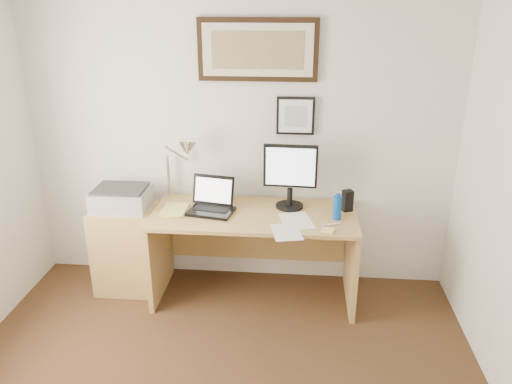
# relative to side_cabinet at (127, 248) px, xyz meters

# --- Properties ---
(wall_back) EXTENTS (3.50, 0.02, 2.50)m
(wall_back) POSITION_rel_side_cabinet_xyz_m (0.92, 0.32, 0.89)
(wall_back) COLOR silver
(wall_back) RESTS_ON ground
(side_cabinet) EXTENTS (0.50, 0.40, 0.73)m
(side_cabinet) POSITION_rel_side_cabinet_xyz_m (0.00, 0.00, 0.00)
(side_cabinet) COLOR #AF8B49
(side_cabinet) RESTS_ON floor
(water_bottle) EXTENTS (0.06, 0.06, 0.19)m
(water_bottle) POSITION_rel_side_cabinet_xyz_m (1.71, -0.10, 0.48)
(water_bottle) COLOR #0C48A5
(water_bottle) RESTS_ON desk
(bottle_cap) EXTENTS (0.03, 0.03, 0.02)m
(bottle_cap) POSITION_rel_side_cabinet_xyz_m (1.71, -0.10, 0.58)
(bottle_cap) COLOR #0C48A5
(bottle_cap) RESTS_ON water_bottle
(speaker) EXTENTS (0.10, 0.09, 0.17)m
(speaker) POSITION_rel_side_cabinet_xyz_m (1.80, 0.07, 0.47)
(speaker) COLOR black
(speaker) RESTS_ON desk
(paper_sheet_a) EXTENTS (0.25, 0.32, 0.00)m
(paper_sheet_a) POSITION_rel_side_cabinet_xyz_m (1.33, -0.36, 0.39)
(paper_sheet_a) COLOR white
(paper_sheet_a) RESTS_ON desk
(paper_sheet_b) EXTENTS (0.30, 0.36, 0.00)m
(paper_sheet_b) POSITION_rel_side_cabinet_xyz_m (1.40, -0.17, 0.39)
(paper_sheet_b) COLOR white
(paper_sheet_b) RESTS_ON desk
(sticky_pad) EXTENTS (0.11, 0.11, 0.01)m
(sticky_pad) POSITION_rel_side_cabinet_xyz_m (1.63, -0.32, 0.39)
(sticky_pad) COLOR #FFDD78
(sticky_pad) RESTS_ON desk
(marker_pen) EXTENTS (0.14, 0.06, 0.02)m
(marker_pen) POSITION_rel_side_cabinet_xyz_m (1.66, -0.22, 0.39)
(marker_pen) COLOR white
(marker_pen) RESTS_ON desk
(book) EXTENTS (0.19, 0.26, 0.02)m
(book) POSITION_rel_side_cabinet_xyz_m (0.35, -0.06, 0.39)
(book) COLOR #DAD367
(book) RESTS_ON desk
(desk) EXTENTS (1.60, 0.70, 0.75)m
(desk) POSITION_rel_side_cabinet_xyz_m (1.07, 0.04, 0.15)
(desk) COLOR #AF8B49
(desk) RESTS_ON floor
(laptop) EXTENTS (0.38, 0.35, 0.26)m
(laptop) POSITION_rel_side_cabinet_xyz_m (0.74, -0.02, 0.44)
(laptop) COLOR black
(laptop) RESTS_ON desk
(lcd_monitor) EXTENTS (0.42, 0.22, 0.52)m
(lcd_monitor) POSITION_rel_side_cabinet_xyz_m (1.34, 0.09, 0.68)
(lcd_monitor) COLOR black
(lcd_monitor) RESTS_ON desk
(printer) EXTENTS (0.44, 0.34, 0.18)m
(printer) POSITION_rel_side_cabinet_xyz_m (-0.00, 0.01, 0.45)
(printer) COLOR #A0A0A2
(printer) RESTS_ON side_cabinet
(desk_lamp) EXTENTS (0.29, 0.27, 0.53)m
(desk_lamp) POSITION_rel_side_cabinet_xyz_m (0.51, 0.13, 0.82)
(desk_lamp) COLOR silver
(desk_lamp) RESTS_ON desk
(picture_large) EXTENTS (0.92, 0.04, 0.47)m
(picture_large) POSITION_rel_side_cabinet_xyz_m (1.07, 0.29, 1.59)
(picture_large) COLOR black
(picture_large) RESTS_ON wall_back
(picture_small) EXTENTS (0.30, 0.03, 0.30)m
(picture_small) POSITION_rel_side_cabinet_xyz_m (1.37, 0.29, 1.09)
(picture_small) COLOR black
(picture_small) RESTS_ON wall_back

